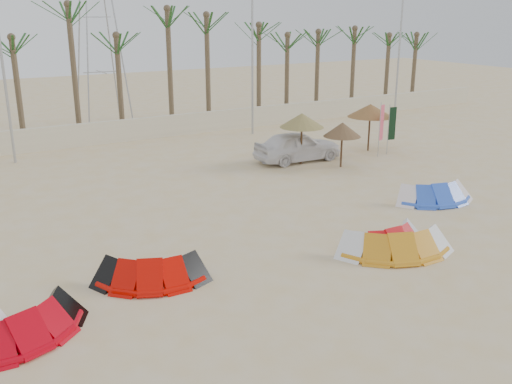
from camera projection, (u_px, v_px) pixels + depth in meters
ground at (368, 295)px, 15.53m from camera, size 120.00×120.00×0.00m
boundary_wall at (118, 131)px, 33.39m from camera, size 60.00×0.30×1.30m
palm_line at (114, 28)px, 33.19m from camera, size 52.00×4.00×7.70m
lamp_b at (1, 46)px, 27.31m from camera, size 1.25×0.14×11.00m
lamp_c at (253, 39)px, 34.08m from camera, size 1.25×0.14×11.00m
lamp_d at (401, 35)px, 39.89m from camera, size 1.25×0.14×11.00m
pylon at (106, 124)px, 39.00m from camera, size 3.00×3.00×14.00m
kite_red_left at (16, 320)px, 13.44m from camera, size 3.71×2.43×0.90m
kite_red_mid at (147, 267)px, 16.27m from camera, size 3.59×2.52×0.90m
kite_red_right at (383, 236)px, 18.46m from camera, size 3.08×1.59×0.90m
kite_orange at (389, 239)px, 18.22m from camera, size 4.03×2.65×0.90m
kite_blue at (430, 191)px, 23.12m from camera, size 3.51×2.20×0.90m
parasol_left at (302, 120)px, 28.09m from camera, size 2.21×2.21×2.59m
parasol_mid at (342, 130)px, 27.67m from camera, size 1.84×1.84×2.24m
parasol_right at (370, 111)px, 30.89m from camera, size 2.48×2.48×2.58m
flag_pink at (382, 124)px, 29.83m from camera, size 0.44×0.17×2.88m
flag_green at (391, 125)px, 30.31m from camera, size 0.45×0.10×2.70m
car at (298, 146)px, 29.17m from camera, size 4.62×2.04×1.55m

